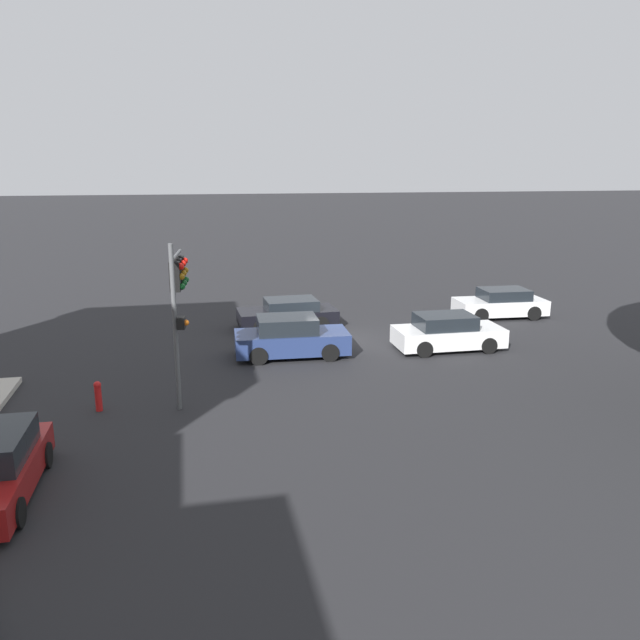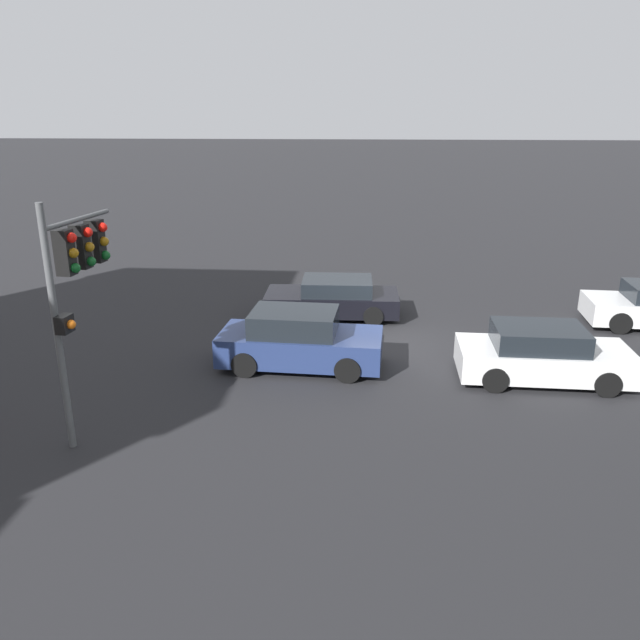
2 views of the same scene
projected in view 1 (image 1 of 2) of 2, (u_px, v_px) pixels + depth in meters
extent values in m
plane|color=black|center=(340.00, 339.00, 26.39)|extent=(300.00, 300.00, 0.00)
cylinder|color=#515456|center=(175.00, 329.00, 18.16)|extent=(0.14, 0.14, 4.98)
cylinder|color=#515456|center=(176.00, 255.00, 18.82)|extent=(0.34, 2.34, 0.10)
cube|color=black|center=(175.00, 277.00, 18.38)|extent=(0.33, 0.33, 0.90)
sphere|color=red|center=(181.00, 267.00, 18.33)|extent=(0.20, 0.20, 0.20)
sphere|color=#99660F|center=(181.00, 277.00, 18.40)|extent=(0.20, 0.20, 0.20)
sphere|color=#0F511E|center=(182.00, 287.00, 18.48)|extent=(0.20, 0.20, 0.20)
cube|color=black|center=(177.00, 273.00, 18.95)|extent=(0.33, 0.33, 0.90)
sphere|color=red|center=(183.00, 264.00, 18.90)|extent=(0.20, 0.20, 0.20)
sphere|color=#99660F|center=(183.00, 273.00, 18.97)|extent=(0.20, 0.20, 0.20)
sphere|color=#0F511E|center=(184.00, 283.00, 19.04)|extent=(0.20, 0.20, 0.20)
cube|color=black|center=(179.00, 270.00, 19.51)|extent=(0.33, 0.33, 0.90)
sphere|color=red|center=(185.00, 261.00, 19.46)|extent=(0.20, 0.20, 0.20)
sphere|color=#99660F|center=(185.00, 270.00, 19.53)|extent=(0.20, 0.20, 0.20)
sphere|color=#0F511E|center=(186.00, 280.00, 19.61)|extent=(0.20, 0.20, 0.20)
cube|color=black|center=(181.00, 323.00, 18.14)|extent=(0.26, 0.37, 0.35)
sphere|color=orange|center=(186.00, 323.00, 18.15)|extent=(0.18, 0.18, 0.18)
cube|color=silver|center=(448.00, 336.00, 24.79)|extent=(4.30, 1.92, 0.71)
cube|color=black|center=(445.00, 321.00, 24.61)|extent=(2.25, 1.66, 0.54)
cylinder|color=black|center=(470.00, 334.00, 25.92)|extent=(0.65, 0.23, 0.64)
cylinder|color=black|center=(489.00, 346.00, 24.26)|extent=(0.65, 0.23, 0.64)
cylinder|color=black|center=(409.00, 337.00, 25.42)|extent=(0.65, 0.23, 0.64)
cylinder|color=black|center=(424.00, 349.00, 23.77)|extent=(0.65, 0.23, 0.64)
cube|color=navy|center=(292.00, 342.00, 23.86)|extent=(4.39, 2.07, 0.77)
cube|color=black|center=(287.00, 324.00, 23.67)|extent=(2.32, 1.74, 0.61)
cylinder|color=black|center=(322.00, 340.00, 24.97)|extent=(0.69, 0.25, 0.68)
cylinder|color=black|center=(330.00, 352.00, 23.29)|extent=(0.69, 0.25, 0.68)
cylinder|color=black|center=(256.00, 343.00, 24.54)|extent=(0.69, 0.25, 0.68)
cylinder|color=black|center=(259.00, 356.00, 22.87)|extent=(0.69, 0.25, 0.68)
cube|color=black|center=(287.00, 316.00, 28.22)|extent=(4.46, 2.07, 0.65)
cube|color=black|center=(291.00, 304.00, 28.12)|extent=(2.34, 1.78, 0.47)
cylinder|color=black|center=(261.00, 327.00, 27.08)|extent=(0.65, 0.24, 0.65)
cylinder|color=black|center=(255.00, 317.00, 28.81)|extent=(0.65, 0.24, 0.65)
cylinder|color=black|center=(321.00, 323.00, 27.71)|extent=(0.65, 0.24, 0.65)
cylinder|color=black|center=(312.00, 314.00, 29.44)|extent=(0.65, 0.24, 0.65)
cube|color=silver|center=(500.00, 306.00, 30.12)|extent=(4.35, 2.09, 0.70)
cube|color=black|center=(504.00, 294.00, 30.01)|extent=(2.30, 1.75, 0.50)
cylinder|color=black|center=(481.00, 315.00, 29.13)|extent=(0.70, 0.26, 0.69)
cylinder|color=black|center=(467.00, 307.00, 30.80)|extent=(0.70, 0.26, 0.69)
cylinder|color=black|center=(534.00, 313.00, 29.54)|extent=(0.70, 0.26, 0.69)
cylinder|color=black|center=(517.00, 305.00, 31.21)|extent=(0.70, 0.26, 0.69)
cylinder|color=black|center=(17.00, 513.00, 12.53)|extent=(0.23, 0.62, 0.62)
cylinder|color=black|center=(45.00, 455.00, 15.05)|extent=(0.23, 0.62, 0.62)
cylinder|color=red|center=(99.00, 399.00, 18.53)|extent=(0.20, 0.20, 0.75)
sphere|color=red|center=(97.00, 385.00, 18.43)|extent=(0.22, 0.22, 0.22)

